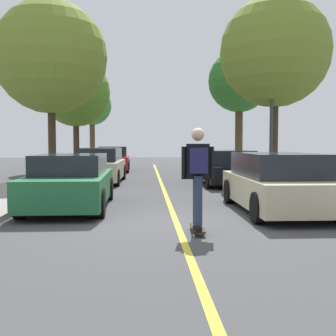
{
  "coord_description": "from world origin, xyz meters",
  "views": [
    {
      "loc": [
        -0.62,
        -8.49,
        1.61
      ],
      "look_at": [
        0.09,
        5.17,
        0.82
      ],
      "focal_mm": 45.82,
      "sensor_mm": 36.0,
      "label": 1
    }
  ],
  "objects_px": {
    "streetlamp": "(272,94)",
    "parked_car_right_near": "(225,167)",
    "parked_car_right_nearest": "(278,182)",
    "street_tree_left_near": "(76,92)",
    "street_tree_left_nearest": "(51,57)",
    "street_tree_right_near": "(239,82)",
    "parked_car_left_far": "(113,159)",
    "skateboard": "(197,228)",
    "street_tree_left_far": "(92,106)",
    "parked_car_left_near": "(100,165)",
    "street_tree_right_nearest": "(275,52)",
    "skateboarder": "(198,171)",
    "parked_car_left_nearest": "(71,182)"
  },
  "relations": [
    {
      "from": "streetlamp",
      "to": "skateboard",
      "type": "height_order",
      "value": "streetlamp"
    },
    {
      "from": "parked_car_left_near",
      "to": "parked_car_right_nearest",
      "type": "bearing_deg",
      "value": -57.19
    },
    {
      "from": "parked_car_right_near",
      "to": "street_tree_right_nearest",
      "type": "xyz_separation_m",
      "value": [
        2.09,
        0.65,
        4.59
      ]
    },
    {
      "from": "parked_car_left_far",
      "to": "skateboarder",
      "type": "distance_m",
      "value": 17.38
    },
    {
      "from": "parked_car_left_nearest",
      "to": "parked_car_left_near",
      "type": "height_order",
      "value": "parked_car_left_near"
    },
    {
      "from": "street_tree_left_near",
      "to": "skateboarder",
      "type": "relative_size",
      "value": 3.54
    },
    {
      "from": "parked_car_left_far",
      "to": "streetlamp",
      "type": "bearing_deg",
      "value": -51.05
    },
    {
      "from": "parked_car_left_far",
      "to": "parked_car_right_nearest",
      "type": "bearing_deg",
      "value": -71.47
    },
    {
      "from": "street_tree_left_nearest",
      "to": "street_tree_left_near",
      "type": "distance_m",
      "value": 6.37
    },
    {
      "from": "street_tree_left_near",
      "to": "streetlamp",
      "type": "distance_m",
      "value": 12.15
    },
    {
      "from": "street_tree_left_nearest",
      "to": "skateboarder",
      "type": "height_order",
      "value": "street_tree_left_nearest"
    },
    {
      "from": "street_tree_left_near",
      "to": "street_tree_left_far",
      "type": "distance_m",
      "value": 7.36
    },
    {
      "from": "parked_car_left_far",
      "to": "skateboard",
      "type": "bearing_deg",
      "value": -80.75
    },
    {
      "from": "skateboarder",
      "to": "street_tree_left_near",
      "type": "bearing_deg",
      "value": 105.88
    },
    {
      "from": "parked_car_left_near",
      "to": "skateboarder",
      "type": "bearing_deg",
      "value": -74.49
    },
    {
      "from": "street_tree_left_far",
      "to": "street_tree_left_nearest",
      "type": "bearing_deg",
      "value": -90.0
    },
    {
      "from": "parked_car_right_near",
      "to": "skateboard",
      "type": "bearing_deg",
      "value": -103.65
    },
    {
      "from": "parked_car_right_near",
      "to": "street_tree_right_near",
      "type": "relative_size",
      "value": 0.68
    },
    {
      "from": "street_tree_right_near",
      "to": "parked_car_right_near",
      "type": "bearing_deg",
      "value": -106.23
    },
    {
      "from": "parked_car_left_near",
      "to": "parked_car_right_near",
      "type": "xyz_separation_m",
      "value": [
        4.96,
        -1.04,
        -0.04
      ]
    },
    {
      "from": "parked_car_right_nearest",
      "to": "street_tree_left_near",
      "type": "distance_m",
      "value": 16.85
    },
    {
      "from": "parked_car_left_near",
      "to": "skateboard",
      "type": "relative_size",
      "value": 5.32
    },
    {
      "from": "street_tree_left_far",
      "to": "streetlamp",
      "type": "relative_size",
      "value": 0.96
    },
    {
      "from": "parked_car_left_far",
      "to": "street_tree_left_nearest",
      "type": "relative_size",
      "value": 0.61
    },
    {
      "from": "parked_car_right_near",
      "to": "street_tree_left_nearest",
      "type": "height_order",
      "value": "street_tree_left_nearest"
    },
    {
      "from": "parked_car_right_near",
      "to": "street_tree_left_near",
      "type": "xyz_separation_m",
      "value": [
        -7.06,
        8.17,
        3.81
      ]
    },
    {
      "from": "street_tree_right_near",
      "to": "parked_car_left_near",
      "type": "bearing_deg",
      "value": -138.9
    },
    {
      "from": "parked_car_left_near",
      "to": "street_tree_left_near",
      "type": "relative_size",
      "value": 0.72
    },
    {
      "from": "street_tree_left_nearest",
      "to": "street_tree_right_near",
      "type": "relative_size",
      "value": 1.12
    },
    {
      "from": "street_tree_right_nearest",
      "to": "skateboarder",
      "type": "height_order",
      "value": "street_tree_right_nearest"
    },
    {
      "from": "parked_car_right_near",
      "to": "street_tree_left_nearest",
      "type": "relative_size",
      "value": 0.61
    },
    {
      "from": "skateboard",
      "to": "street_tree_right_near",
      "type": "bearing_deg",
      "value": 75.2
    },
    {
      "from": "street_tree_left_near",
      "to": "parked_car_right_near",
      "type": "bearing_deg",
      "value": -49.17
    },
    {
      "from": "parked_car_right_near",
      "to": "street_tree_right_near",
      "type": "height_order",
      "value": "street_tree_right_near"
    },
    {
      "from": "parked_car_left_nearest",
      "to": "skateboarder",
      "type": "xyz_separation_m",
      "value": [
        2.79,
        -3.19,
        0.46
      ]
    },
    {
      "from": "parked_car_right_nearest",
      "to": "street_tree_left_far",
      "type": "bearing_deg",
      "value": 107.65
    },
    {
      "from": "street_tree_left_far",
      "to": "parked_car_right_nearest",
      "type": "bearing_deg",
      "value": -72.35
    },
    {
      "from": "parked_car_right_nearest",
      "to": "street_tree_right_near",
      "type": "distance_m",
      "value": 14.66
    },
    {
      "from": "street_tree_right_near",
      "to": "streetlamp",
      "type": "height_order",
      "value": "street_tree_right_near"
    },
    {
      "from": "street_tree_left_far",
      "to": "streetlamp",
      "type": "distance_m",
      "value": 18.0
    },
    {
      "from": "parked_car_right_near",
      "to": "street_tree_left_near",
      "type": "height_order",
      "value": "street_tree_left_near"
    },
    {
      "from": "parked_car_left_nearest",
      "to": "skateboarder",
      "type": "bearing_deg",
      "value": -48.89
    },
    {
      "from": "parked_car_right_nearest",
      "to": "skateboard",
      "type": "height_order",
      "value": "parked_car_right_nearest"
    },
    {
      "from": "parked_car_right_nearest",
      "to": "street_tree_left_near",
      "type": "xyz_separation_m",
      "value": [
        -7.06,
        14.82,
        3.79
      ]
    },
    {
      "from": "street_tree_left_nearest",
      "to": "street_tree_right_near",
      "type": "bearing_deg",
      "value": 30.37
    },
    {
      "from": "street_tree_right_nearest",
      "to": "street_tree_left_nearest",
      "type": "bearing_deg",
      "value": 172.63
    },
    {
      "from": "parked_car_left_far",
      "to": "street_tree_right_near",
      "type": "xyz_separation_m",
      "value": [
        7.06,
        -0.95,
        4.31
      ]
    },
    {
      "from": "parked_car_left_near",
      "to": "parked_car_right_nearest",
      "type": "relative_size",
      "value": 1.05
    },
    {
      "from": "streetlamp",
      "to": "parked_car_right_near",
      "type": "bearing_deg",
      "value": 175.11
    },
    {
      "from": "streetlamp",
      "to": "street_tree_left_near",
      "type": "bearing_deg",
      "value": 136.64
    }
  ]
}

